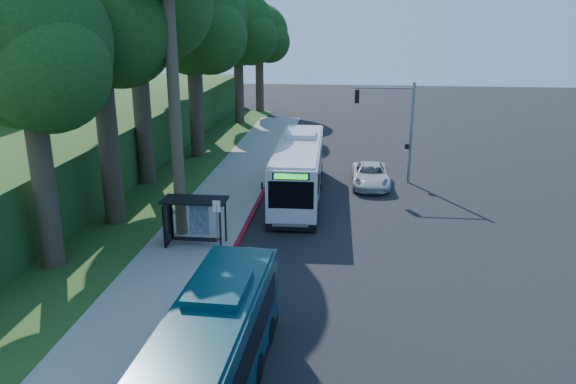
# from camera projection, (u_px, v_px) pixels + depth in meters

# --- Properties ---
(ground) EXTENTS (140.00, 140.00, 0.00)m
(ground) POSITION_uv_depth(u_px,v_px,m) (336.00, 231.00, 30.63)
(ground) COLOR black
(ground) RESTS_ON ground
(sidewalk) EXTENTS (4.50, 70.00, 0.12)m
(sidewalk) POSITION_uv_depth(u_px,v_px,m) (206.00, 225.00, 31.37)
(sidewalk) COLOR gray
(sidewalk) RESTS_ON ground
(red_curb) EXTENTS (0.25, 30.00, 0.13)m
(red_curb) POSITION_uv_depth(u_px,v_px,m) (231.00, 255.00, 27.33)
(red_curb) COLOR maroon
(red_curb) RESTS_ON ground
(grass_verge) EXTENTS (8.00, 70.00, 0.06)m
(grass_verge) POSITION_uv_depth(u_px,v_px,m) (139.00, 195.00, 36.71)
(grass_verge) COLOR #234719
(grass_verge) RESTS_ON ground
(bus_shelter) EXTENTS (3.20, 1.51, 2.55)m
(bus_shelter) POSITION_uv_depth(u_px,v_px,m) (191.00, 212.00, 28.13)
(bus_shelter) COLOR black
(bus_shelter) RESTS_ON ground
(stop_sign_pole) EXTENTS (0.35, 0.06, 3.17)m
(stop_sign_pole) POSITION_uv_depth(u_px,v_px,m) (217.00, 223.00, 25.82)
(stop_sign_pole) COLOR gray
(stop_sign_pole) RESTS_ON ground
(traffic_signal_pole) EXTENTS (4.10, 0.30, 7.00)m
(traffic_signal_pole) POSITION_uv_depth(u_px,v_px,m) (397.00, 120.00, 38.42)
(traffic_signal_pole) COLOR gray
(traffic_signal_pole) RESTS_ON ground
(hillside_backdrop) EXTENTS (24.00, 60.00, 8.80)m
(hillside_backdrop) POSITION_uv_depth(u_px,v_px,m) (27.00, 126.00, 46.95)
(hillside_backdrop) COLOR #234719
(hillside_backdrop) RESTS_ON ground
(tree_0) EXTENTS (8.40, 8.00, 15.70)m
(tree_0) POSITION_uv_depth(u_px,v_px,m) (98.00, 16.00, 28.56)
(tree_0) COLOR #382B1E
(tree_0) RESTS_ON ground
(tree_2) EXTENTS (8.82, 8.40, 15.12)m
(tree_2) POSITION_uv_depth(u_px,v_px,m) (193.00, 26.00, 43.91)
(tree_2) COLOR #382B1E
(tree_2) RESTS_ON ground
(tree_3) EXTENTS (10.08, 9.60, 17.28)m
(tree_3) POSITION_uv_depth(u_px,v_px,m) (194.00, 8.00, 51.26)
(tree_3) COLOR #382B1E
(tree_3) RESTS_ON ground
(tree_4) EXTENTS (8.40, 8.00, 14.14)m
(tree_4) POSITION_uv_depth(u_px,v_px,m) (238.00, 31.00, 59.27)
(tree_4) COLOR #382B1E
(tree_4) RESTS_ON ground
(tree_5) EXTENTS (7.35, 7.00, 12.86)m
(tree_5) POSITION_uv_depth(u_px,v_px,m) (260.00, 37.00, 66.99)
(tree_5) COLOR #382B1E
(tree_5) RESTS_ON ground
(tree_6) EXTENTS (7.56, 7.20, 13.74)m
(tree_6) POSITION_uv_depth(u_px,v_px,m) (28.00, 53.00, 23.37)
(tree_6) COLOR #382B1E
(tree_6) RESTS_ON ground
(white_bus) EXTENTS (3.11, 13.09, 3.88)m
(white_bus) POSITION_uv_depth(u_px,v_px,m) (299.00, 168.00, 36.01)
(white_bus) COLOR silver
(white_bus) RESTS_ON ground
(teal_bus) EXTENTS (2.80, 11.51, 3.41)m
(teal_bus) POSITION_uv_depth(u_px,v_px,m) (204.00, 369.00, 15.82)
(teal_bus) COLOR #0A3138
(teal_bus) RESTS_ON ground
(pickup) EXTENTS (2.59, 5.47, 1.51)m
(pickup) POSITION_uv_depth(u_px,v_px,m) (370.00, 175.00, 38.62)
(pickup) COLOR silver
(pickup) RESTS_ON ground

